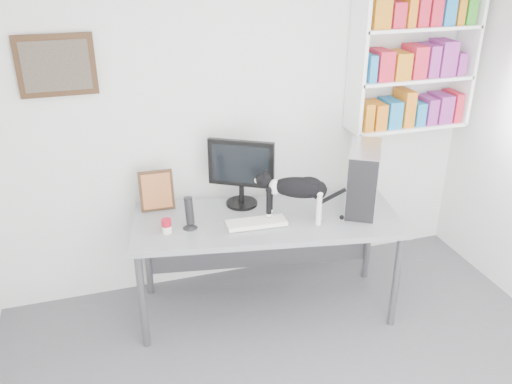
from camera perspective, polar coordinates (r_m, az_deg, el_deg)
room at (r=2.60m, az=10.47°, el=-6.21°), size 4.01×4.01×2.70m
bookshelf at (r=4.62m, az=16.33°, el=13.84°), size 1.03×0.28×1.24m
wall_art at (r=4.00m, az=-20.29°, el=12.38°), size 0.52×0.04×0.42m
desk at (r=4.21m, az=1.08°, el=-7.60°), size 2.05×1.08×0.81m
monitor at (r=4.08m, az=-1.55°, el=2.06°), size 0.56×0.46×0.54m
keyboard at (r=3.90m, az=0.02°, el=-3.24°), size 0.44×0.19×0.03m
pc_tower at (r=4.12m, az=11.20°, el=1.43°), size 0.43×0.53×0.49m
speaker at (r=3.83m, az=-7.03°, el=-2.15°), size 0.13×0.13×0.25m
leaning_print at (r=4.13m, az=-10.43°, el=0.23°), size 0.26×0.11×0.32m
soup_can at (r=3.83m, az=-9.39°, el=-3.56°), size 0.09×0.09×0.10m
cat at (r=3.89m, az=4.28°, el=-0.69°), size 0.59×0.41×0.36m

